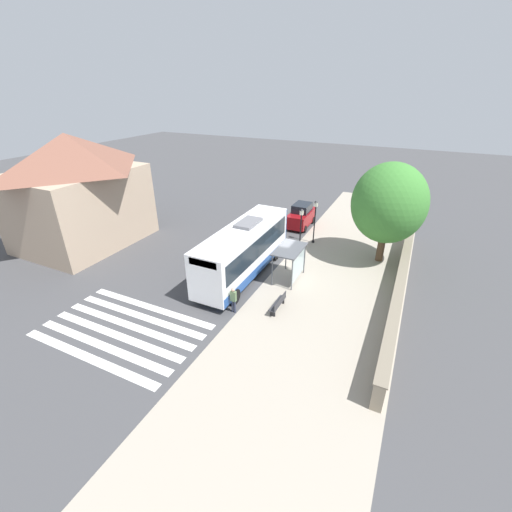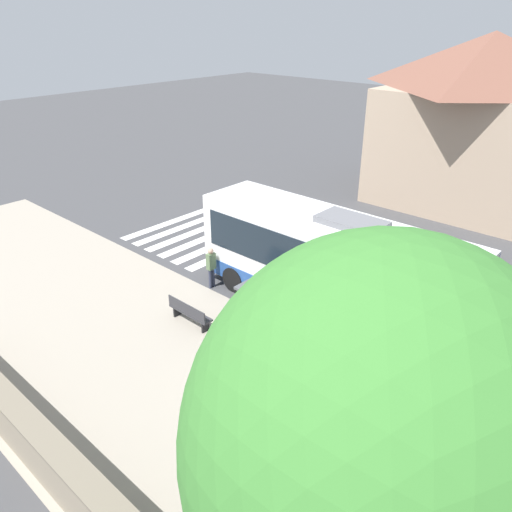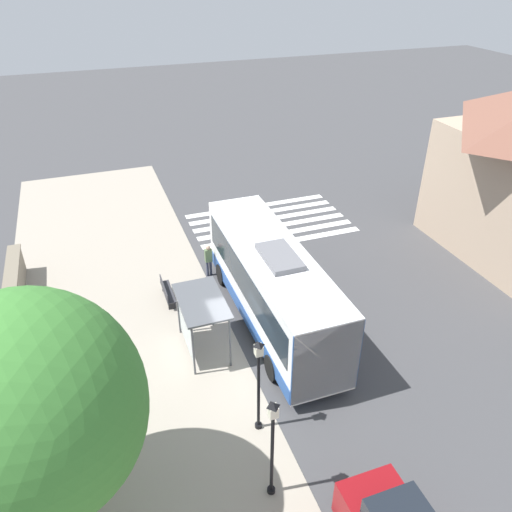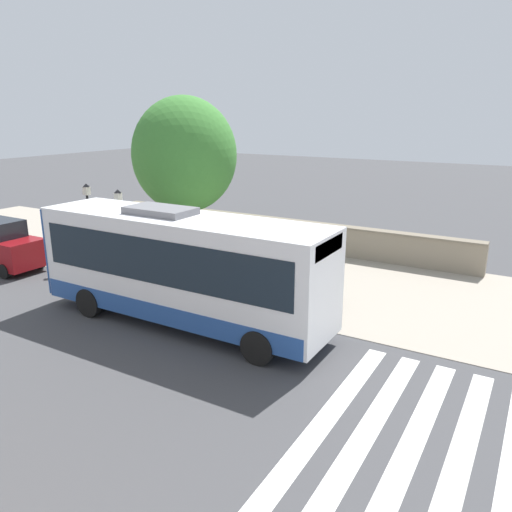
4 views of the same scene
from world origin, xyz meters
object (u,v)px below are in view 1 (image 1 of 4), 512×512
at_px(bus_shelter, 292,254).
at_px(street_lamp_near, 301,227).
at_px(bench, 278,303).
at_px(parked_car_behind_bus, 301,216).
at_px(bus, 244,249).
at_px(street_lamp_far, 315,218).
at_px(shade_tree, 389,204).
at_px(pedestrian, 233,298).

xyz_separation_m(bus_shelter, street_lamp_near, (0.86, -4.38, 0.24)).
distance_m(bench, parked_car_behind_bus, 14.03).
distance_m(bus, street_lamp_near, 5.63).
height_order(bench, parked_car_behind_bus, parked_car_behind_bus).
bearing_deg(parked_car_behind_bus, bus, 86.44).
distance_m(bus, bus_shelter, 3.36).
distance_m(bus, bench, 5.15).
relative_size(bench, street_lamp_near, 0.49).
distance_m(street_lamp_far, shade_tree, 6.17).
relative_size(shade_tree, parked_car_behind_bus, 1.91).
bearing_deg(pedestrian, bench, -149.94).
relative_size(pedestrian, parked_car_behind_bus, 0.43).
relative_size(street_lamp_near, shade_tree, 0.49).
distance_m(shade_tree, parked_car_behind_bus, 9.56).
bearing_deg(pedestrian, bus, -70.44).
bearing_deg(shade_tree, bench, 64.08).
xyz_separation_m(shade_tree, parked_car_behind_bus, (7.82, -4.19, -3.56)).
bearing_deg(pedestrian, parked_car_behind_bus, -86.58).
height_order(street_lamp_far, parked_car_behind_bus, street_lamp_far).
bearing_deg(bus_shelter, pedestrian, 71.18).
xyz_separation_m(bus, shade_tree, (-8.48, -6.42, 2.65)).
bearing_deg(street_lamp_near, street_lamp_far, -100.91).
bearing_deg(shade_tree, pedestrian, 57.32).
relative_size(street_lamp_far, shade_tree, 0.50).
bearing_deg(shade_tree, bus_shelter, 47.77).
bearing_deg(bench, street_lamp_far, -84.44).
xyz_separation_m(bench, street_lamp_near, (1.46, -8.10, 1.75)).
relative_size(bus_shelter, parked_car_behind_bus, 0.73).
distance_m(street_lamp_near, street_lamp_far, 2.37).
xyz_separation_m(bus, pedestrian, (-1.56, 4.38, -0.97)).
xyz_separation_m(bench, shade_tree, (-4.59, -9.45, 4.13)).
bearing_deg(bus, parked_car_behind_bus, -93.56).
xyz_separation_m(bus, parked_car_behind_bus, (-0.66, -10.61, -0.91)).
height_order(bus, bus_shelter, bus).
height_order(bus_shelter, parked_car_behind_bus, bus_shelter).
xyz_separation_m(street_lamp_far, parked_car_behind_bus, (2.21, -3.20, -1.20)).
height_order(shade_tree, parked_car_behind_bus, shade_tree).
xyz_separation_m(bus, bus_shelter, (-3.28, -0.69, 0.03)).
xyz_separation_m(street_lamp_near, street_lamp_far, (-0.45, -2.33, 0.01)).
relative_size(street_lamp_near, parked_car_behind_bus, 0.95).
bearing_deg(street_lamp_far, shade_tree, 170.01).
bearing_deg(pedestrian, street_lamp_far, -96.38).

